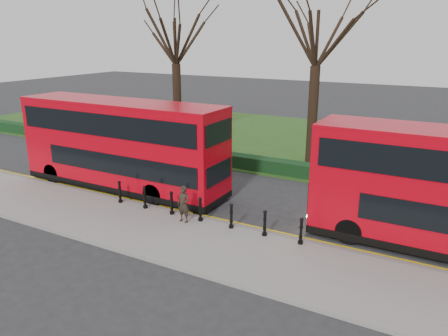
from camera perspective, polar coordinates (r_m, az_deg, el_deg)
The scene contains 12 objects.
ground at distance 20.15m, azimuth -3.34°, elevation -5.39°, with size 120.00×120.00×0.00m, color #28282B.
pavement at distance 17.87m, azimuth -8.51°, elevation -8.31°, with size 60.00×4.00×0.15m, color gray.
kerb at distance 19.35m, azimuth -4.93°, elevation -6.16°, with size 60.00×0.25×0.16m, color slate.
grass_verge at distance 33.21m, azimuth 10.55°, elevation 3.37°, with size 60.00×18.00×0.06m, color #294B19.
hedge at distance 25.70m, azimuth 4.72°, elevation 0.49°, with size 60.00×0.90×0.80m, color black.
yellow_line_outer at distance 19.61m, azimuth -4.43°, elevation -6.05°, with size 60.00×0.10×0.01m, color yellow.
yellow_line_inner at distance 19.76m, azimuth -4.12°, elevation -5.85°, with size 60.00×0.10×0.01m, color yellow.
tree_left at distance 31.41m, azimuth -6.39°, elevation 16.74°, with size 6.70×6.70×10.46m.
tree_mid at distance 26.95m, azimuth 12.11°, elevation 16.94°, with size 6.89×6.89×10.76m.
bollard_row at distance 18.38m, azimuth -3.11°, elevation -5.45°, with size 8.97×0.15×1.00m.
bus_lead at distance 22.81m, azimuth -13.25°, elevation 2.88°, with size 11.40×2.62×4.54m.
pedestrian at distance 18.23m, azimuth -5.30°, elevation -4.73°, with size 0.57×0.38×1.57m, color #2B231A.
Camera 1 is at (10.01, -15.74, 7.63)m, focal length 35.00 mm.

